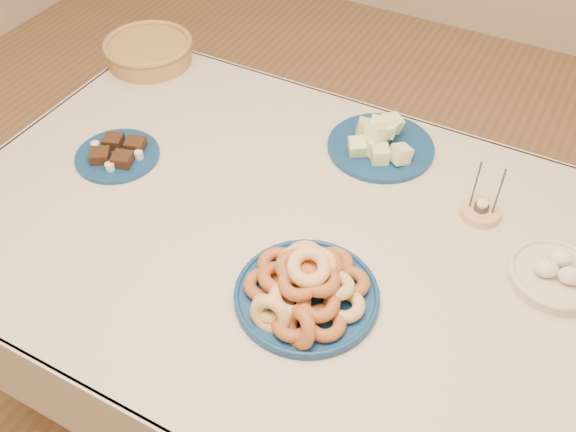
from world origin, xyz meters
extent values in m
plane|color=brown|center=(0.00, 0.00, 0.00)|extent=(5.00, 5.00, 0.00)
cylinder|color=brown|center=(-0.70, 0.40, 0.36)|extent=(0.06, 0.06, 0.72)
cylinder|color=brown|center=(-0.70, -0.40, 0.36)|extent=(0.06, 0.06, 0.72)
cube|color=beige|center=(0.00, 0.00, 0.74)|extent=(1.70, 1.10, 0.02)
cube|color=beige|center=(0.00, 0.55, 0.61)|extent=(1.70, 0.01, 0.28)
cube|color=beige|center=(-0.85, 0.00, 0.61)|extent=(0.01, 1.10, 0.28)
cylinder|color=navy|center=(0.11, -0.16, 0.76)|extent=(0.35, 0.35, 0.02)
torus|color=navy|center=(0.11, -0.16, 0.77)|extent=(0.35, 0.35, 0.01)
torus|color=tan|center=(0.19, -0.16, 0.78)|extent=(0.12, 0.12, 0.03)
torus|color=brown|center=(0.18, -0.10, 0.78)|extent=(0.13, 0.13, 0.03)
torus|color=brown|center=(0.12, -0.07, 0.78)|extent=(0.11, 0.10, 0.04)
torus|color=tan|center=(0.06, -0.08, 0.78)|extent=(0.12, 0.12, 0.04)
torus|color=brown|center=(0.02, -0.13, 0.78)|extent=(0.12, 0.12, 0.04)
torus|color=brown|center=(0.02, -0.19, 0.78)|extent=(0.12, 0.12, 0.03)
torus|color=tan|center=(0.06, -0.23, 0.78)|extent=(0.13, 0.13, 0.03)
torus|color=brown|center=(0.12, -0.25, 0.78)|extent=(0.13, 0.13, 0.03)
torus|color=brown|center=(0.17, -0.22, 0.78)|extent=(0.13, 0.13, 0.03)
torus|color=tan|center=(0.16, -0.14, 0.81)|extent=(0.10, 0.10, 0.05)
torus|color=brown|center=(0.11, -0.11, 0.81)|extent=(0.12, 0.12, 0.05)
torus|color=tan|center=(0.06, -0.13, 0.81)|extent=(0.12, 0.12, 0.03)
torus|color=brown|center=(0.05, -0.18, 0.81)|extent=(0.12, 0.13, 0.05)
torus|color=tan|center=(0.10, -0.22, 0.81)|extent=(0.11, 0.11, 0.05)
torus|color=brown|center=(0.15, -0.20, 0.81)|extent=(0.12, 0.12, 0.05)
torus|color=brown|center=(0.13, -0.17, 0.83)|extent=(0.11, 0.11, 0.03)
torus|color=tan|center=(0.11, -0.13, 0.83)|extent=(0.12, 0.13, 0.04)
torus|color=brown|center=(0.08, -0.16, 0.83)|extent=(0.11, 0.11, 0.03)
torus|color=brown|center=(0.10, -0.19, 0.83)|extent=(0.11, 0.12, 0.04)
torus|color=tan|center=(0.11, -0.17, 0.86)|extent=(0.13, 0.13, 0.05)
torus|color=tan|center=(0.07, -0.26, 0.79)|extent=(0.09, 0.06, 0.09)
torus|color=brown|center=(0.14, -0.26, 0.79)|extent=(0.11, 0.10, 0.09)
cylinder|color=navy|center=(0.05, 0.38, 0.76)|extent=(0.34, 0.34, 0.01)
cube|color=#C9E28F|center=(0.00, 0.40, 0.79)|extent=(0.06, 0.06, 0.06)
cube|color=#C9E28F|center=(0.04, 0.35, 0.82)|extent=(0.06, 0.07, 0.06)
cube|color=#C9E28F|center=(0.05, 0.38, 0.82)|extent=(0.07, 0.07, 0.06)
cube|color=#C9E28F|center=(0.05, 0.38, 0.82)|extent=(0.07, 0.06, 0.05)
cube|color=#C9E28F|center=(0.04, 0.38, 0.82)|extent=(0.06, 0.06, 0.06)
cube|color=#C9E28F|center=(0.06, 0.39, 0.82)|extent=(0.05, 0.05, 0.05)
cube|color=#C9E28F|center=(0.01, 0.31, 0.79)|extent=(0.06, 0.07, 0.06)
cube|color=#C9E28F|center=(0.07, 0.31, 0.79)|extent=(0.06, 0.06, 0.05)
cube|color=#C9E28F|center=(0.05, 0.34, 0.79)|extent=(0.06, 0.05, 0.06)
cube|color=#C9E28F|center=(0.04, 0.43, 0.79)|extent=(0.05, 0.06, 0.06)
cube|color=#C9E28F|center=(0.06, 0.41, 0.82)|extent=(0.07, 0.06, 0.06)
cube|color=#C9E28F|center=(0.12, 0.34, 0.79)|extent=(0.06, 0.07, 0.06)
cylinder|color=navy|center=(-0.55, 0.02, 0.76)|extent=(0.29, 0.29, 0.01)
cube|color=black|center=(-0.57, -0.02, 0.77)|extent=(0.07, 0.07, 0.03)
cube|color=black|center=(-0.51, -0.01, 0.77)|extent=(0.06, 0.06, 0.03)
cube|color=black|center=(-0.58, 0.04, 0.77)|extent=(0.06, 0.06, 0.03)
cube|color=black|center=(-0.52, 0.06, 0.77)|extent=(0.06, 0.06, 0.03)
cylinder|color=white|center=(-0.61, 0.01, 0.77)|extent=(0.03, 0.03, 0.02)
cylinder|color=white|center=(-0.52, -0.04, 0.77)|extent=(0.03, 0.03, 0.02)
cylinder|color=white|center=(-0.49, 0.03, 0.77)|extent=(0.03, 0.03, 0.02)
cylinder|color=olive|center=(-0.76, 0.44, 0.78)|extent=(0.33, 0.33, 0.06)
torus|color=olive|center=(-0.76, 0.44, 0.81)|extent=(0.36, 0.36, 0.02)
cylinder|color=tan|center=(0.36, 0.26, 0.76)|extent=(0.10, 0.10, 0.02)
cylinder|color=#3D3D42|center=(0.36, 0.26, 0.78)|extent=(0.04, 0.04, 0.01)
cylinder|color=silver|center=(0.36, 0.26, 0.79)|extent=(0.03, 0.03, 0.01)
cylinder|color=#3D3D42|center=(0.33, 0.26, 0.84)|extent=(0.00, 0.00, 0.14)
cylinder|color=#3D3D42|center=(0.38, 0.26, 0.84)|extent=(0.00, 0.00, 0.14)
cylinder|color=beige|center=(0.56, 0.14, 0.76)|extent=(0.25, 0.25, 0.03)
torus|color=beige|center=(0.56, 0.14, 0.78)|extent=(0.25, 0.25, 0.02)
ellipsoid|color=silver|center=(0.53, 0.12, 0.80)|extent=(0.06, 0.05, 0.04)
ellipsoid|color=silver|center=(0.58, 0.12, 0.80)|extent=(0.06, 0.05, 0.04)
ellipsoid|color=silver|center=(0.55, 0.16, 0.80)|extent=(0.06, 0.05, 0.04)
camera|label=1|loc=(0.47, -0.92, 1.84)|focal=40.00mm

